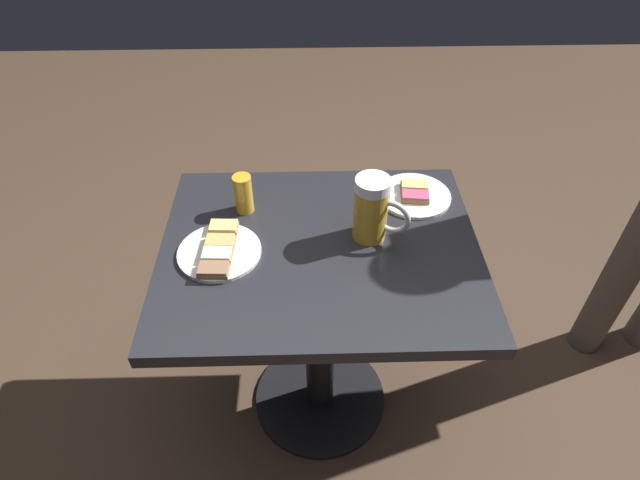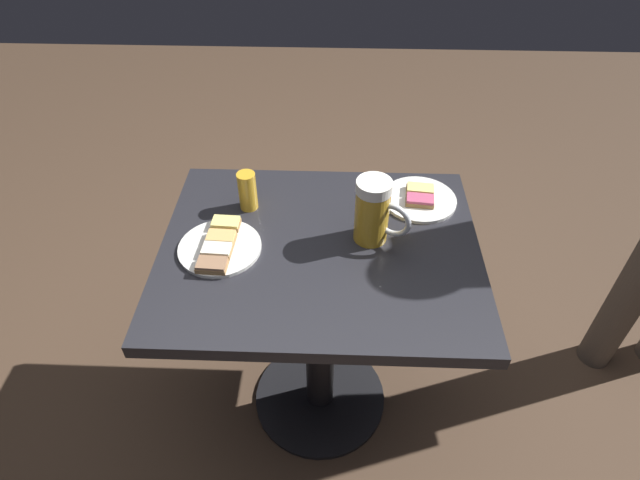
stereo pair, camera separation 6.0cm
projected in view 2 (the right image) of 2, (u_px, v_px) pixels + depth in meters
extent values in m
plane|color=#4C3828|center=(320.00, 397.00, 1.78)|extent=(6.00, 6.00, 0.00)
cylinder|color=black|center=(320.00, 396.00, 1.78)|extent=(0.44, 0.44, 0.01)
cylinder|color=black|center=(320.00, 334.00, 1.54)|extent=(0.09, 0.09, 0.69)
cube|color=#232328|center=(320.00, 251.00, 1.31)|extent=(0.80, 0.65, 0.04)
cylinder|color=white|center=(220.00, 248.00, 1.28)|extent=(0.21, 0.21, 0.01)
cube|color=#9E7547|center=(226.00, 225.00, 1.33)|extent=(0.07, 0.05, 0.01)
cube|color=#EFE07A|center=(226.00, 222.00, 1.32)|extent=(0.07, 0.05, 0.01)
cube|color=#9E7547|center=(222.00, 238.00, 1.29)|extent=(0.07, 0.05, 0.01)
cube|color=#E5B266|center=(221.00, 235.00, 1.29)|extent=(0.07, 0.05, 0.01)
cube|color=#9E7547|center=(217.00, 251.00, 1.26)|extent=(0.07, 0.05, 0.01)
cube|color=white|center=(216.00, 248.00, 1.25)|extent=(0.07, 0.05, 0.01)
cube|color=#9E7547|center=(212.00, 266.00, 1.22)|extent=(0.07, 0.05, 0.01)
cube|color=#997051|center=(211.00, 263.00, 1.21)|extent=(0.07, 0.05, 0.01)
cylinder|color=white|center=(419.00, 199.00, 1.43)|extent=(0.20, 0.20, 0.01)
cube|color=#9E7547|center=(420.00, 191.00, 1.44)|extent=(0.08, 0.05, 0.01)
cube|color=#EFE07A|center=(420.00, 188.00, 1.43)|extent=(0.08, 0.05, 0.01)
cube|color=#9E7547|center=(420.00, 202.00, 1.40)|extent=(0.08, 0.05, 0.01)
cube|color=#BC4C70|center=(420.00, 199.00, 1.39)|extent=(0.08, 0.05, 0.01)
cylinder|color=gold|center=(372.00, 215.00, 1.27)|extent=(0.08, 0.08, 0.15)
cylinder|color=white|center=(374.00, 187.00, 1.21)|extent=(0.09, 0.09, 0.03)
torus|color=silver|center=(392.00, 220.00, 1.24)|extent=(0.09, 0.06, 0.10)
cylinder|color=gold|center=(247.00, 191.00, 1.37)|extent=(0.05, 0.05, 0.11)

